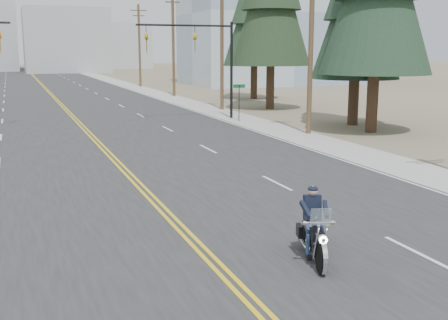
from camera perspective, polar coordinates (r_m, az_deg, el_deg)
road at (r=77.07m, az=-17.65°, el=6.90°), size 20.00×200.00×0.01m
sidewalk_right at (r=78.54m, az=-9.19°, el=7.35°), size 3.00×200.00×0.01m
traffic_mast_right at (r=40.98m, az=-1.92°, el=11.02°), size 7.10×0.26×7.00m
street_sign at (r=39.88m, az=1.54°, el=6.51°), size 0.90×0.06×2.62m
utility_pole_b at (r=34.19m, az=8.85°, el=12.62°), size 2.20×0.30×11.50m
utility_pole_c at (r=47.82m, az=-0.21°, el=11.99°), size 2.20×0.30×11.00m
utility_pole_d at (r=62.10m, az=-5.18°, el=11.99°), size 2.20×0.30×11.50m
utility_pole_e at (r=78.59m, az=-8.59°, el=11.54°), size 2.20×0.30×11.00m
glass_building at (r=85.06m, az=4.69°, el=14.47°), size 24.00×16.00×20.00m
haze_bldg_b at (r=132.37m, az=-15.74°, el=11.60°), size 18.00×14.00×14.00m
haze_bldg_c at (r=124.95m, az=0.03°, el=12.98°), size 16.00×12.00×18.00m
haze_bldg_e at (r=159.49m, az=-10.36°, el=11.33°), size 14.00×14.00×12.00m
motorcyclist at (r=13.70m, az=9.19°, el=-6.57°), size 1.63×2.48×1.79m
conifer_far at (r=58.90m, az=3.14°, el=15.76°), size 6.36×6.36×17.05m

